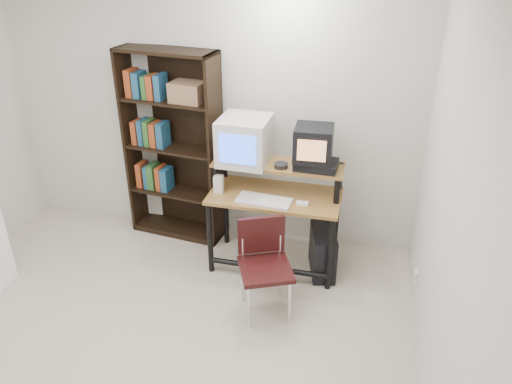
% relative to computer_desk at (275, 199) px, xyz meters
% --- Properties ---
extents(floor, '(4.00, 4.00, 0.01)m').
position_rel_computer_desk_xyz_m(floor, '(-0.76, -1.51, -0.69)').
color(floor, beige).
rests_on(floor, ground).
extents(back_wall, '(4.00, 0.01, 2.60)m').
position_rel_computer_desk_xyz_m(back_wall, '(-0.76, 0.49, 0.62)').
color(back_wall, beige).
rests_on(back_wall, floor).
extents(right_wall, '(0.01, 4.00, 2.60)m').
position_rel_computer_desk_xyz_m(right_wall, '(1.24, -1.51, 0.62)').
color(right_wall, beige).
rests_on(right_wall, floor).
extents(computer_desk, '(1.15, 0.58, 0.98)m').
position_rel_computer_desk_xyz_m(computer_desk, '(0.00, 0.00, 0.00)').
color(computer_desk, olive).
rests_on(computer_desk, floor).
extents(crt_monitor, '(0.44, 0.45, 0.40)m').
position_rel_computer_desk_xyz_m(crt_monitor, '(-0.30, 0.09, 0.49)').
color(crt_monitor, beige).
rests_on(crt_monitor, computer_desk).
extents(vcr, '(0.37, 0.28, 0.08)m').
position_rel_computer_desk_xyz_m(vcr, '(0.33, 0.08, 0.33)').
color(vcr, black).
rests_on(vcr, computer_desk).
extents(crt_tv, '(0.33, 0.33, 0.30)m').
position_rel_computer_desk_xyz_m(crt_tv, '(0.30, 0.09, 0.52)').
color(crt_tv, black).
rests_on(crt_tv, vcr).
extents(cd_spindle, '(0.12, 0.12, 0.05)m').
position_rel_computer_desk_xyz_m(cd_spindle, '(0.04, 0.02, 0.31)').
color(cd_spindle, '#26262B').
rests_on(cd_spindle, computer_desk).
extents(keyboard, '(0.49, 0.25, 0.03)m').
position_rel_computer_desk_xyz_m(keyboard, '(-0.07, -0.17, 0.06)').
color(keyboard, beige).
rests_on(keyboard, computer_desk).
extents(mousepad, '(0.24, 0.21, 0.01)m').
position_rel_computer_desk_xyz_m(mousepad, '(0.28, -0.15, 0.04)').
color(mousepad, black).
rests_on(mousepad, computer_desk).
extents(mouse, '(0.10, 0.06, 0.03)m').
position_rel_computer_desk_xyz_m(mouse, '(0.26, -0.15, 0.06)').
color(mouse, white).
rests_on(mouse, mousepad).
extents(desk_speaker, '(0.08, 0.08, 0.17)m').
position_rel_computer_desk_xyz_m(desk_speaker, '(-0.49, -0.08, 0.12)').
color(desk_speaker, beige).
rests_on(desk_speaker, computer_desk).
extents(pc_tower, '(0.30, 0.48, 0.42)m').
position_rel_computer_desk_xyz_m(pc_tower, '(0.45, -0.03, -0.47)').
color(pc_tower, black).
rests_on(pc_tower, floor).
extents(school_chair, '(0.52, 0.52, 0.80)m').
position_rel_computer_desk_xyz_m(school_chair, '(0.04, -0.64, -0.19)').
color(school_chair, black).
rests_on(school_chair, floor).
extents(bookshelf, '(0.97, 0.43, 1.87)m').
position_rel_computer_desk_xyz_m(bookshelf, '(-1.07, 0.35, 0.27)').
color(bookshelf, black).
rests_on(bookshelf, floor).
extents(wall_outlet, '(0.02, 0.08, 0.12)m').
position_rel_computer_desk_xyz_m(wall_outlet, '(1.23, -0.36, -0.38)').
color(wall_outlet, beige).
rests_on(wall_outlet, right_wall).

